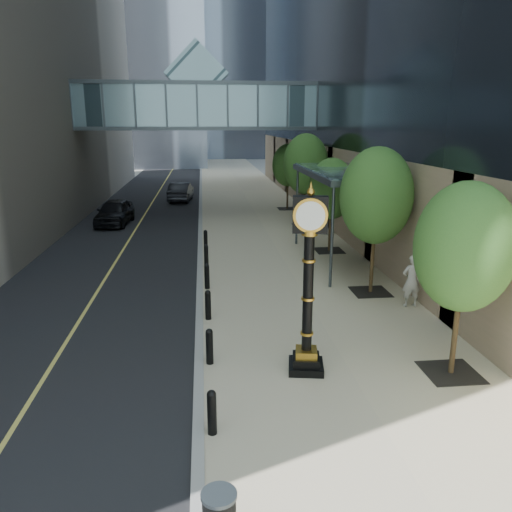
# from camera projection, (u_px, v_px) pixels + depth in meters

# --- Properties ---
(ground) EXTENTS (320.00, 320.00, 0.00)m
(ground) POSITION_uv_depth(u_px,v_px,m) (350.00, 457.00, 9.89)
(ground) COLOR gray
(ground) RESTS_ON ground
(road) EXTENTS (8.00, 180.00, 0.02)m
(road) POSITION_uv_depth(u_px,v_px,m) (159.00, 192.00, 47.60)
(road) COLOR black
(road) RESTS_ON ground
(sidewalk) EXTENTS (8.00, 180.00, 0.06)m
(sidewalk) POSITION_uv_depth(u_px,v_px,m) (242.00, 191.00, 48.41)
(sidewalk) COLOR #B7AA8D
(sidewalk) RESTS_ON ground
(curb) EXTENTS (0.25, 180.00, 0.07)m
(curb) POSITION_uv_depth(u_px,v_px,m) (201.00, 191.00, 48.00)
(curb) COLOR gray
(curb) RESTS_ON ground
(distant_tower_c) EXTENTS (22.00, 22.00, 65.00)m
(distant_tower_c) POSITION_uv_depth(u_px,v_px,m) (184.00, 7.00, 116.13)
(distant_tower_c) COLOR #9EACC7
(distant_tower_c) RESTS_ON ground
(skywalk) EXTENTS (17.00, 4.20, 5.80)m
(skywalk) POSITION_uv_depth(u_px,v_px,m) (197.00, 103.00, 34.49)
(skywalk) COLOR slate
(skywalk) RESTS_ON ground
(entrance_canopy) EXTENTS (3.00, 8.00, 4.38)m
(entrance_canopy) POSITION_uv_depth(u_px,v_px,m) (341.00, 174.00, 22.61)
(entrance_canopy) COLOR #383F44
(entrance_canopy) RESTS_ON ground
(bollard_row) EXTENTS (0.20, 16.20, 0.90)m
(bollard_row) POSITION_uv_depth(u_px,v_px,m) (208.00, 291.00, 18.13)
(bollard_row) COLOR black
(bollard_row) RESTS_ON sidewalk
(street_trees) EXTENTS (2.80, 28.41, 5.75)m
(street_trees) POSITION_uv_depth(u_px,v_px,m) (332.00, 181.00, 24.63)
(street_trees) COLOR black
(street_trees) RESTS_ON sidewalk
(street_clock) EXTENTS (1.05, 1.05, 4.85)m
(street_clock) POSITION_uv_depth(u_px,v_px,m) (308.00, 295.00, 12.73)
(street_clock) COLOR black
(street_clock) RESTS_ON sidewalk
(pedestrian) EXTENTS (0.71, 0.48, 1.91)m
(pedestrian) POSITION_uv_depth(u_px,v_px,m) (411.00, 281.00, 17.65)
(pedestrian) COLOR #AFABA1
(pedestrian) RESTS_ON sidewalk
(car_near) EXTENTS (2.22, 4.86, 1.61)m
(car_near) POSITION_uv_depth(u_px,v_px,m) (115.00, 212.00, 32.28)
(car_near) COLOR black
(car_near) RESTS_ON road
(car_far) EXTENTS (2.10, 4.83, 1.55)m
(car_far) POSITION_uv_depth(u_px,v_px,m) (181.00, 192.00, 42.01)
(car_far) COLOR #222227
(car_far) RESTS_ON road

